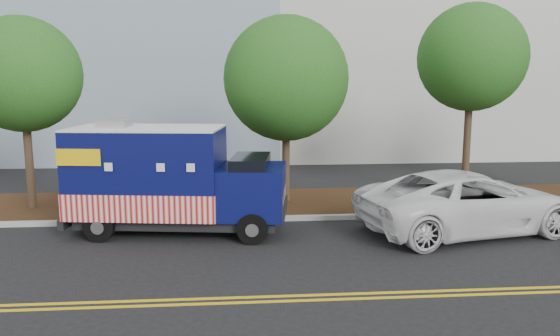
{
  "coord_description": "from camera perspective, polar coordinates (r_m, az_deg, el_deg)",
  "views": [
    {
      "loc": [
        -0.24,
        -14.87,
        4.41
      ],
      "look_at": [
        1.04,
        0.6,
        1.79
      ],
      "focal_mm": 35.0,
      "sensor_mm": 36.0,
      "label": 1
    }
  ],
  "objects": [
    {
      "name": "food_truck",
      "position": [
        15.74,
        -11.7,
        -1.44
      ],
      "size": [
        6.35,
        3.07,
        3.22
      ],
      "rotation": [
        0.0,
        0.0,
        -0.14
      ],
      "color": "black",
      "rests_on": "ground"
    },
    {
      "name": "tree_a",
      "position": [
        19.3,
        -25.31,
        8.8
      ],
      "size": [
        3.66,
        3.66,
        6.3
      ],
      "color": "#38281C",
      "rests_on": "ground"
    },
    {
      "name": "centerline_near",
      "position": [
        11.32,
        -3.24,
        -13.34
      ],
      "size": [
        120.0,
        0.1,
        0.01
      ],
      "primitive_type": "cube",
      "color": "gold",
      "rests_on": "ground"
    },
    {
      "name": "tree_c",
      "position": [
        20.39,
        19.4,
        10.8
      ],
      "size": [
        3.72,
        3.72,
        6.91
      ],
      "color": "#38281C",
      "rests_on": "ground"
    },
    {
      "name": "sign_post",
      "position": [
        17.95,
        -21.71,
        -1.41
      ],
      "size": [
        0.06,
        0.06,
        2.4
      ],
      "primitive_type": "cube",
      "color": "#473828",
      "rests_on": "ground"
    },
    {
      "name": "ground",
      "position": [
        15.52,
        -3.69,
        -6.95
      ],
      "size": [
        120.0,
        120.0,
        0.0
      ],
      "primitive_type": "plane",
      "color": "black",
      "rests_on": "ground"
    },
    {
      "name": "centerline_far",
      "position": [
        11.09,
        -3.2,
        -13.84
      ],
      "size": [
        120.0,
        0.1,
        0.01
      ],
      "primitive_type": "cube",
      "color": "gold",
      "rests_on": "ground"
    },
    {
      "name": "white_car",
      "position": [
        16.43,
        19.07,
        -3.36
      ],
      "size": [
        6.82,
        4.22,
        1.76
      ],
      "primitive_type": "imported",
      "rotation": [
        0.0,
        0.0,
        1.79
      ],
      "color": "white",
      "rests_on": "ground"
    },
    {
      "name": "mulch_strip",
      "position": [
        18.88,
        -3.9,
        -3.71
      ],
      "size": [
        120.0,
        4.0,
        0.15
      ],
      "primitive_type": "cube",
      "color": "black",
      "rests_on": "ground"
    },
    {
      "name": "tree_b",
      "position": [
        18.49,
        0.64,
        9.3
      ],
      "size": [
        4.19,
        4.19,
        6.42
      ],
      "color": "#38281C",
      "rests_on": "ground"
    },
    {
      "name": "curb",
      "position": [
        16.84,
        -3.79,
        -5.35
      ],
      "size": [
        120.0,
        0.18,
        0.15
      ],
      "primitive_type": "cube",
      "color": "#9E9E99",
      "rests_on": "ground"
    }
  ]
}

